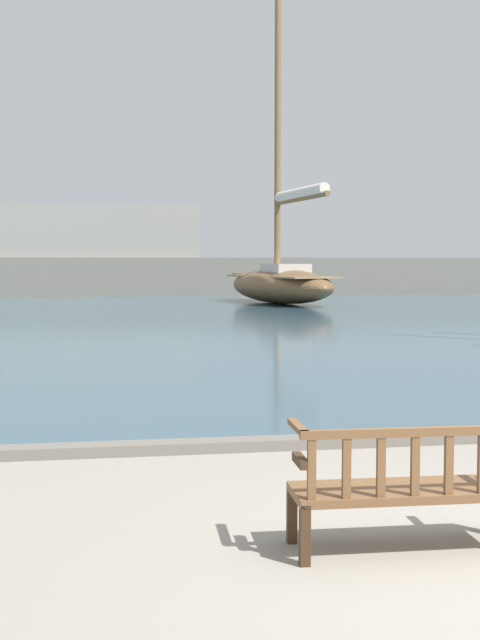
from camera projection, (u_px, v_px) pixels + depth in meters
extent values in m
cube|color=#385666|center=(156.00, 298.00, 48.52)|extent=(100.00, 80.00, 0.08)
cube|color=slate|center=(357.00, 440.00, 8.98)|extent=(40.00, 0.30, 0.12)
cube|color=#3D2A19|center=(292.00, 514.00, 5.83)|extent=(0.07, 0.07, 0.42)
cube|color=#3D2A19|center=(305.00, 535.00, 5.38)|extent=(0.07, 0.07, 0.42)
cube|color=brown|center=(404.00, 491.00, 5.69)|extent=(1.62, 0.57, 0.06)
cube|color=brown|center=(416.00, 432.00, 5.44)|extent=(1.60, 0.10, 0.06)
cube|color=brown|center=(312.00, 470.00, 5.36)|extent=(0.06, 0.04, 0.41)
cube|color=brown|center=(346.00, 468.00, 5.40)|extent=(0.06, 0.04, 0.41)
cube|color=brown|center=(381.00, 467.00, 5.43)|extent=(0.06, 0.04, 0.41)
cube|color=brown|center=(415.00, 466.00, 5.46)|extent=(0.06, 0.04, 0.41)
cube|color=brown|center=(449.00, 465.00, 5.49)|extent=(0.06, 0.04, 0.41)
cube|color=#3D2A19|center=(300.00, 461.00, 5.48)|extent=(0.07, 0.30, 0.06)
cube|color=brown|center=(298.00, 427.00, 5.56)|extent=(0.07, 0.47, 0.04)
ellipsoid|color=brown|center=(279.00, 286.00, 40.60)|extent=(5.06, 11.32, 1.76)
cube|color=#997A5B|center=(279.00, 276.00, 40.57)|extent=(4.04, 9.89, 0.08)
cube|color=beige|center=(285.00, 270.00, 39.78)|extent=(2.17, 2.78, 0.59)
cylinder|color=brown|center=(278.00, 133.00, 40.33)|extent=(0.32, 0.32, 14.34)
cylinder|color=brown|center=(301.00, 198.00, 37.81)|extent=(1.28, 5.83, 0.26)
cylinder|color=silver|center=(301.00, 193.00, 37.79)|extent=(1.43, 5.30, 0.51)
cylinder|color=brown|center=(239.00, 275.00, 46.49)|extent=(0.54, 1.66, 0.26)
cube|color=slate|center=(153.00, 277.00, 50.88)|extent=(58.05, 2.40, 2.49)
cube|color=gray|center=(74.00, 231.00, 49.90)|extent=(15.41, 2.00, 3.29)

